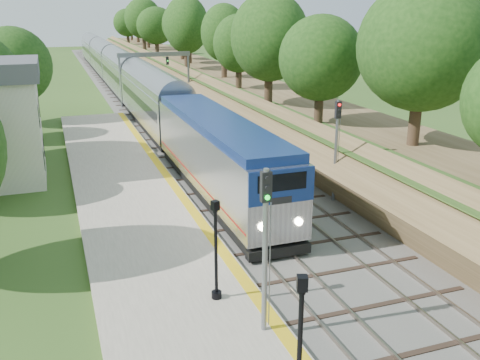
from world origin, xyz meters
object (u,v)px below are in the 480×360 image
object	(u,v)px
lamppost_mid	(299,358)
train	(123,77)
signal_platform	(265,234)
lamppost_far	(216,256)
signal_gantry	(154,64)
signal_farside	(336,140)

from	to	relation	value
lamppost_mid	train	bearing A→B (deg)	86.61
lamppost_mid	signal_platform	size ratio (longest dim) A/B	0.74
train	lamppost_mid	xyz separation A→B (m)	(-3.63, -61.19, -0.05)
lamppost_mid	lamppost_far	xyz separation A→B (m)	(-0.21, 6.86, -0.15)
signal_gantry	lamppost_far	size ratio (longest dim) A/B	2.08
signal_gantry	signal_platform	distance (m)	47.67
lamppost_mid	signal_farside	size ratio (longest dim) A/B	0.72
train	signal_platform	world-z (taller)	signal_platform
signal_gantry	lamppost_mid	world-z (taller)	signal_gantry
train	signal_farside	size ratio (longest dim) A/B	17.40
train	signal_platform	distance (m)	57.02
lamppost_far	signal_platform	bearing A→B (deg)	-70.12
train	signal_farside	xyz separation A→B (m)	(6.20, -45.45, 1.44)
train	signal_farside	bearing A→B (deg)	-82.23
train	lamppost_far	bearing A→B (deg)	-94.04
train	signal_platform	size ratio (longest dim) A/B	17.83
signal_platform	signal_farside	world-z (taller)	signal_platform
train	lamppost_far	size ratio (longest dim) A/B	26.16
lamppost_mid	lamppost_far	size ratio (longest dim) A/B	1.09
train	signal_farside	distance (m)	45.90
signal_gantry	lamppost_mid	size ratio (longest dim) A/B	1.92
signal_gantry	lamppost_far	xyz separation A→B (m)	(-6.31, -44.76, -2.64)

